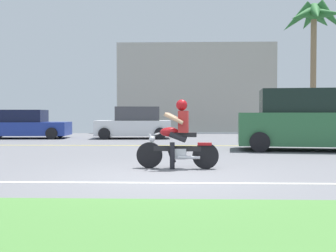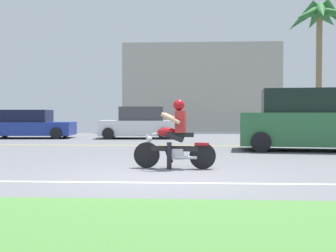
{
  "view_description": "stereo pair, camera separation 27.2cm",
  "coord_description": "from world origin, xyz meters",
  "px_view_note": "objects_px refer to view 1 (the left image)",
  "views": [
    {
      "loc": [
        0.34,
        -7.7,
        1.2
      ],
      "look_at": [
        -0.05,
        4.14,
        0.86
      ],
      "focal_mm": 43.96,
      "sensor_mm": 36.0,
      "label": 1
    },
    {
      "loc": [
        0.61,
        -7.68,
        1.2
      ],
      "look_at": [
        -0.05,
        4.14,
        0.86
      ],
      "focal_mm": 43.96,
      "sensor_mm": 36.0,
      "label": 2
    }
  ],
  "objects_px": {
    "motorcyclist": "(178,139)",
    "parked_car_1": "(135,124)",
    "palm_tree_0": "(314,21)",
    "suv_nearby": "(310,121)",
    "parked_car_0": "(23,125)"
  },
  "relations": [
    {
      "from": "suv_nearby",
      "to": "palm_tree_0",
      "type": "relative_size",
      "value": 0.67
    },
    {
      "from": "motorcyclist",
      "to": "suv_nearby",
      "type": "distance_m",
      "value": 6.42
    },
    {
      "from": "motorcyclist",
      "to": "palm_tree_0",
      "type": "xyz_separation_m",
      "value": [
        7.22,
        13.41,
        5.54
      ]
    },
    {
      "from": "suv_nearby",
      "to": "parked_car_0",
      "type": "xyz_separation_m",
      "value": [
        -12.16,
        6.37,
        -0.31
      ]
    },
    {
      "from": "suv_nearby",
      "to": "parked_car_1",
      "type": "xyz_separation_m",
      "value": [
        -6.6,
        6.5,
        -0.25
      ]
    },
    {
      "from": "motorcyclist",
      "to": "palm_tree_0",
      "type": "bearing_deg",
      "value": 61.71
    },
    {
      "from": "parked_car_0",
      "to": "palm_tree_0",
      "type": "distance_m",
      "value": 16.18
    },
    {
      "from": "palm_tree_0",
      "to": "parked_car_0",
      "type": "bearing_deg",
      "value": -171.16
    },
    {
      "from": "parked_car_0",
      "to": "parked_car_1",
      "type": "relative_size",
      "value": 1.18
    },
    {
      "from": "parked_car_0",
      "to": "parked_car_1",
      "type": "distance_m",
      "value": 5.57
    },
    {
      "from": "parked_car_0",
      "to": "parked_car_1",
      "type": "height_order",
      "value": "parked_car_1"
    },
    {
      "from": "parked_car_1",
      "to": "palm_tree_0",
      "type": "distance_m",
      "value": 11.14
    },
    {
      "from": "motorcyclist",
      "to": "parked_car_1",
      "type": "xyz_separation_m",
      "value": [
        -2.25,
        11.21,
        0.08
      ]
    },
    {
      "from": "suv_nearby",
      "to": "palm_tree_0",
      "type": "height_order",
      "value": "palm_tree_0"
    },
    {
      "from": "parked_car_1",
      "to": "palm_tree_0",
      "type": "relative_size",
      "value": 0.51
    }
  ]
}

